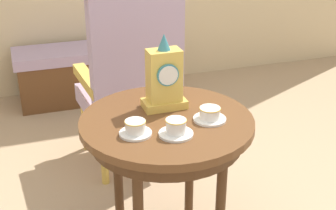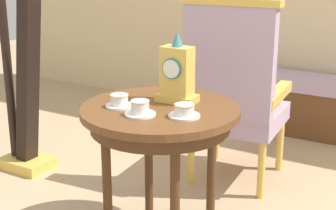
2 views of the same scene
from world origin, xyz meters
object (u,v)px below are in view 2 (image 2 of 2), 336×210
at_px(teacup_left, 119,101).
at_px(mantel_clock, 177,74).
at_px(side_table, 160,123).
at_px(harp, 22,59).
at_px(armchair, 234,91).
at_px(teacup_center, 184,111).
at_px(teacup_right, 140,109).
at_px(window_bench, 280,101).

height_order(teacup_left, mantel_clock, mantel_clock).
bearing_deg(side_table, harp, 165.80).
bearing_deg(armchair, teacup_center, -81.86).
relative_size(side_table, teacup_center, 5.35).
height_order(teacup_left, armchair, armchair).
xyz_separation_m(teacup_left, teacup_center, (0.33, 0.02, -0.00)).
relative_size(armchair, harp, 0.62).
relative_size(teacup_left, teacup_right, 0.94).
height_order(side_table, teacup_right, teacup_right).
height_order(mantel_clock, window_bench, mantel_clock).
bearing_deg(side_table, teacup_center, -23.76).
distance_m(side_table, armchair, 0.77).
distance_m(armchair, window_bench, 1.21).
distance_m(teacup_right, window_bench, 2.13).
distance_m(teacup_center, harp, 1.39).
height_order(mantel_clock, harp, harp).
distance_m(side_table, mantel_clock, 0.24).
bearing_deg(armchair, teacup_left, -103.46).
bearing_deg(teacup_left, harp, 158.85).
height_order(side_table, window_bench, side_table).
distance_m(side_table, window_bench, 1.96).
relative_size(teacup_right, window_bench, 0.12).
bearing_deg(teacup_center, teacup_right, -156.72).
bearing_deg(armchair, side_table, -93.34).
bearing_deg(teacup_left, teacup_center, 3.87).
xyz_separation_m(armchair, harp, (-1.22, -0.47, 0.15)).
bearing_deg(mantel_clock, armchair, 88.38).
bearing_deg(teacup_left, mantel_clock, 47.38).
xyz_separation_m(teacup_center, mantel_clock, (-0.14, 0.18, 0.11)).
distance_m(side_table, teacup_left, 0.22).
distance_m(teacup_right, mantel_clock, 0.28).
bearing_deg(teacup_right, mantel_clock, 81.13).
relative_size(teacup_center, window_bench, 0.12).
relative_size(teacup_right, armchair, 0.12).
distance_m(teacup_center, window_bench, 2.06).
bearing_deg(mantel_clock, teacup_left, -132.62).
relative_size(teacup_left, armchair, 0.11).
distance_m(harp, window_bench, 2.05).
height_order(teacup_center, window_bench, teacup_center).
bearing_deg(window_bench, mantel_clock, -88.27).
height_order(teacup_center, harp, harp).
height_order(teacup_left, teacup_center, teacup_left).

